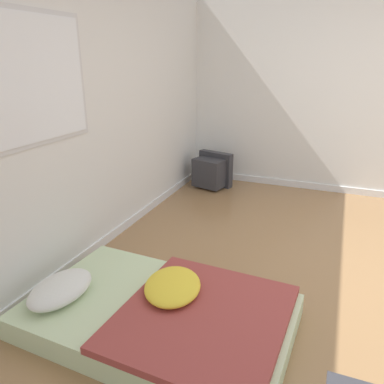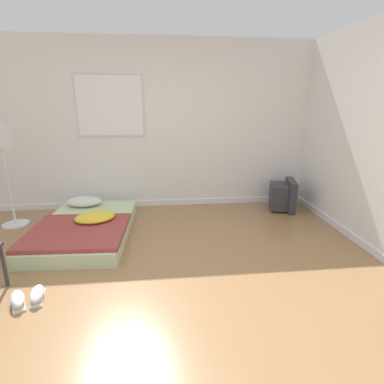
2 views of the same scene
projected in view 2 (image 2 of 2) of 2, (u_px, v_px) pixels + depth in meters
ground_plane at (158, 292)px, 2.76m from camera, size 20.00×20.00×0.00m
wall_back at (155, 127)px, 4.70m from camera, size 7.31×0.08×2.60m
mattress_bed at (85, 226)px, 3.92m from camera, size 1.19×1.82×0.31m
crt_tv at (283, 196)px, 4.79m from camera, size 0.46×0.54×0.49m
sneaker_pair at (27, 297)px, 2.60m from camera, size 0.33×0.33×0.10m
standing_fan at (4, 159)px, 3.97m from camera, size 0.35×0.35×1.41m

